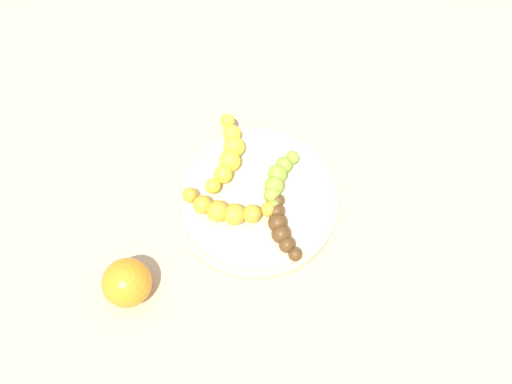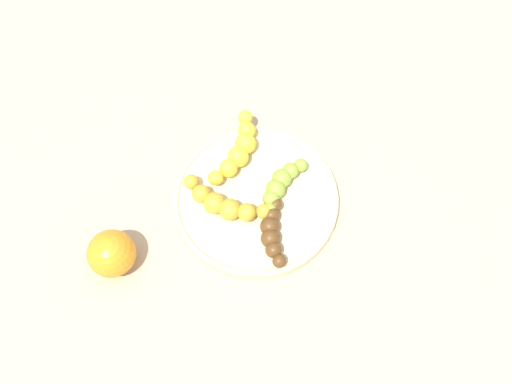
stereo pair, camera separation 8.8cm
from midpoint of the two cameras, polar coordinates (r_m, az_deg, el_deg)
name	(u,v)px [view 2 (the right image)]	position (r m, az deg, el deg)	size (l,w,h in m)	color
ground_plane	(256,202)	(0.92, 2.74, -1.35)	(2.40, 2.40, 0.00)	tan
fruit_bowl	(256,199)	(0.90, 2.78, -1.01)	(0.28, 0.28, 0.02)	beige
banana_green	(280,184)	(0.89, 5.43, 0.56)	(0.09, 0.10, 0.03)	#8CAD38
banana_yellow	(238,149)	(0.92, 0.83, 4.32)	(0.10, 0.14, 0.04)	yellow
banana_spotted	(223,204)	(0.87, -0.62, -1.53)	(0.13, 0.10, 0.04)	gold
banana_overripe	(272,232)	(0.86, 4.66, -4.60)	(0.05, 0.12, 0.03)	#593819
orange_fruit	(112,254)	(0.86, -12.32, -6.72)	(0.08, 0.08, 0.08)	orange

